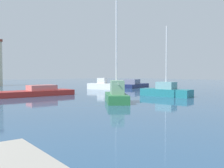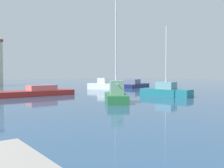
{
  "view_description": "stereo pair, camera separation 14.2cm",
  "coord_description": "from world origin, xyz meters",
  "px_view_note": "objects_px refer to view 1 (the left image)",
  "views": [
    {
      "loc": [
        1.2,
        -7.45,
        2.49
      ],
      "look_at": [
        21.06,
        18.53,
        1.13
      ],
      "focal_mm": 40.98,
      "sensor_mm": 36.0,
      "label": 1
    },
    {
      "loc": [
        1.32,
        -7.54,
        2.49
      ],
      "look_at": [
        21.06,
        18.53,
        1.13
      ],
      "focal_mm": 40.98,
      "sensor_mm": 36.0,
      "label": 2
    }
  ],
  "objects_px": {
    "sailboat_green_near_pier": "(117,94)",
    "motorboat_white_distant_north": "(101,85)",
    "motorboat_navy_center_channel": "(134,85)",
    "sailboat_teal_far_right": "(166,91)",
    "motorboat_red_behind_lamppost": "(36,92)"
  },
  "relations": [
    {
      "from": "sailboat_green_near_pier",
      "to": "motorboat_white_distant_north",
      "type": "distance_m",
      "value": 17.85
    },
    {
      "from": "motorboat_white_distant_north",
      "to": "motorboat_navy_center_channel",
      "type": "height_order",
      "value": "motorboat_white_distant_north"
    },
    {
      "from": "sailboat_teal_far_right",
      "to": "motorboat_red_behind_lamppost",
      "type": "height_order",
      "value": "sailboat_teal_far_right"
    },
    {
      "from": "motorboat_white_distant_north",
      "to": "sailboat_teal_far_right",
      "type": "xyz_separation_m",
      "value": [
        -1.33,
        -14.15,
        -0.02
      ]
    },
    {
      "from": "sailboat_green_near_pier",
      "to": "sailboat_teal_far_right",
      "type": "relative_size",
      "value": 1.15
    },
    {
      "from": "motorboat_red_behind_lamppost",
      "to": "motorboat_white_distant_north",
      "type": "bearing_deg",
      "value": 21.66
    },
    {
      "from": "motorboat_white_distant_north",
      "to": "sailboat_green_near_pier",
      "type": "bearing_deg",
      "value": -120.83
    },
    {
      "from": "motorboat_navy_center_channel",
      "to": "motorboat_red_behind_lamppost",
      "type": "relative_size",
      "value": 0.9
    },
    {
      "from": "motorboat_white_distant_north",
      "to": "motorboat_red_behind_lamppost",
      "type": "relative_size",
      "value": 0.51
    },
    {
      "from": "motorboat_white_distant_north",
      "to": "sailboat_teal_far_right",
      "type": "bearing_deg",
      "value": -95.35
    },
    {
      "from": "sailboat_teal_far_right",
      "to": "motorboat_red_behind_lamppost",
      "type": "xyz_separation_m",
      "value": [
        -11.06,
        9.23,
        -0.19
      ]
    },
    {
      "from": "motorboat_navy_center_channel",
      "to": "sailboat_green_near_pier",
      "type": "bearing_deg",
      "value": -135.99
    },
    {
      "from": "sailboat_green_near_pier",
      "to": "motorboat_red_behind_lamppost",
      "type": "bearing_deg",
      "value": 107.26
    },
    {
      "from": "sailboat_green_near_pier",
      "to": "motorboat_red_behind_lamppost",
      "type": "height_order",
      "value": "sailboat_green_near_pier"
    },
    {
      "from": "sailboat_teal_far_right",
      "to": "motorboat_red_behind_lamppost",
      "type": "distance_m",
      "value": 14.41
    }
  ]
}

